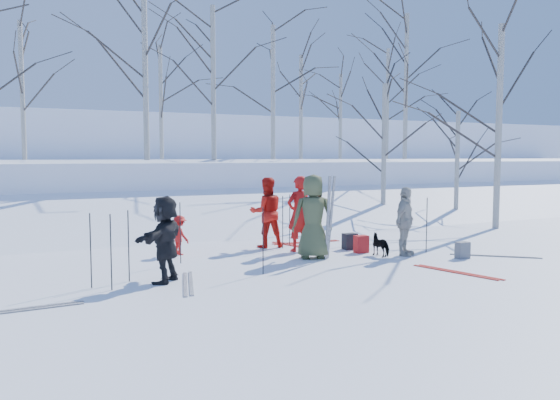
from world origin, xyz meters
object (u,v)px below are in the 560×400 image
skier_redor_behind (267,212)px  backpack_dark (350,241)px  dog (381,245)px  skier_cream_east (405,221)px  skier_grey_west (165,239)px  skier_red_north (299,214)px  skier_olive_center (313,217)px  backpack_grey (462,250)px  skier_red_seated (179,235)px  backpack_red (361,244)px

skier_redor_behind → backpack_dark: bearing=157.0°
dog → skier_cream_east: bearing=151.7°
skier_grey_west → skier_red_north: bearing=156.4°
skier_redor_behind → backpack_dark: skier_redor_behind is taller
skier_olive_center → backpack_grey: skier_olive_center is taller
skier_cream_east → skier_red_seated: bearing=121.7°
skier_grey_west → backpack_red: (5.02, 1.08, -0.60)m
skier_redor_behind → backpack_dark: 2.24m
skier_grey_west → dog: size_ratio=2.57×
skier_cream_east → dog: 0.78m
skier_redor_behind → skier_grey_west: size_ratio=1.11×
skier_red_north → skier_redor_behind: skier_red_north is taller
skier_redor_behind → backpack_grey: 4.83m
skier_red_seated → backpack_dark: (4.08, -1.04, -0.27)m
skier_cream_east → backpack_grey: size_ratio=4.26×
skier_red_north → dog: skier_red_north is taller
skier_red_north → skier_cream_east: bearing=133.1°
skier_redor_behind → backpack_red: size_ratio=4.28×
skier_cream_east → skier_grey_west: bearing=151.0°
dog → skier_red_seated: bearing=-34.9°
dog → skier_olive_center: bearing=-22.3°
skier_red_seated → backpack_grey: bearing=-141.6°
skier_grey_west → backpack_dark: size_ratio=4.04×
skier_cream_east → backpack_red: skier_cream_east is taller
skier_red_north → skier_cream_east: (1.98, -1.60, -0.12)m
backpack_dark → skier_red_north: bearing=166.6°
skier_redor_behind → skier_red_seated: skier_redor_behind is taller
skier_red_north → skier_cream_east: 2.55m
skier_red_seated → backpack_grey: skier_red_seated is taller
skier_olive_center → backpack_dark: 1.76m
skier_red_north → dog: bearing=128.0°
skier_redor_behind → backpack_red: bearing=146.1°
skier_grey_west → skier_red_seated: bearing=-160.3°
skier_olive_center → skier_redor_behind: (-0.35, 1.85, -0.07)m
skier_redor_behind → skier_olive_center: bearing=110.7°
skier_grey_west → backpack_grey: bearing=124.8°
skier_cream_east → backpack_dark: size_ratio=4.05×
skier_redor_behind → dog: size_ratio=2.86×
skier_red_north → skier_redor_behind: 0.99m
skier_red_north → skier_cream_east: skier_red_north is taller
dog → backpack_grey: 1.83m
skier_olive_center → skier_red_north: 1.01m
skier_red_north → skier_redor_behind: (-0.50, 0.85, -0.03)m
skier_red_seated → backpack_grey: size_ratio=2.48×
skier_olive_center → skier_grey_west: size_ratio=1.20×
skier_cream_east → dog: (-0.52, 0.19, -0.54)m
skier_grey_west → backpack_grey: skier_grey_west is taller
backpack_red → skier_red_north: bearing=146.3°
backpack_grey → backpack_dark: bearing=127.9°
dog → backpack_red: 0.60m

